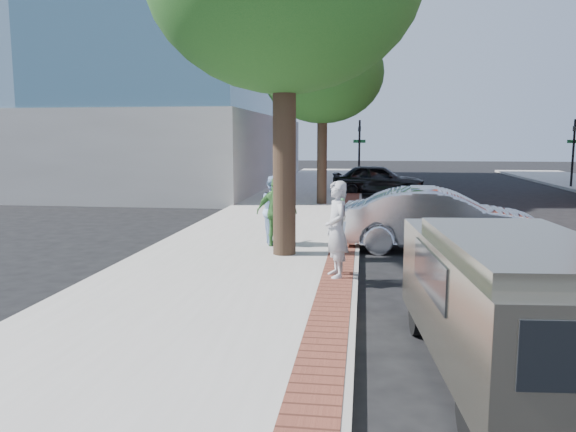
% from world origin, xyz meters
% --- Properties ---
extents(ground, '(120.00, 120.00, 0.00)m').
position_xyz_m(ground, '(0.00, 0.00, 0.00)').
color(ground, black).
rests_on(ground, ground).
extents(sidewalk, '(5.00, 60.00, 0.15)m').
position_xyz_m(sidewalk, '(-1.50, 8.00, 0.07)').
color(sidewalk, '#9E9991').
rests_on(sidewalk, ground).
extents(brick_strip, '(0.60, 60.00, 0.01)m').
position_xyz_m(brick_strip, '(0.70, 8.00, 0.15)').
color(brick_strip, brown).
rests_on(brick_strip, sidewalk).
extents(curb, '(0.10, 60.00, 0.15)m').
position_xyz_m(curb, '(1.05, 8.00, 0.07)').
color(curb, gray).
rests_on(curb, ground).
extents(office_base, '(18.20, 22.20, 4.00)m').
position_xyz_m(office_base, '(-13.00, 22.00, 2.00)').
color(office_base, gray).
rests_on(office_base, ground).
extents(signal_near, '(0.70, 0.15, 3.80)m').
position_xyz_m(signal_near, '(0.90, 22.00, 2.25)').
color(signal_near, black).
rests_on(signal_near, ground).
extents(signal_far, '(0.70, 0.15, 3.80)m').
position_xyz_m(signal_far, '(12.50, 22.00, 2.25)').
color(signal_far, black).
rests_on(signal_far, ground).
extents(tree_far, '(4.80, 4.80, 7.14)m').
position_xyz_m(tree_far, '(-0.50, 12.00, 5.30)').
color(tree_far, black).
rests_on(tree_far, sidewalk).
extents(parking_meter, '(0.12, 0.32, 1.47)m').
position_xyz_m(parking_meter, '(0.76, 0.23, 1.21)').
color(parking_meter, gray).
rests_on(parking_meter, sidewalk).
extents(person_gray, '(0.64, 0.78, 1.84)m').
position_xyz_m(person_gray, '(0.68, -0.11, 1.07)').
color(person_gray, '#ADAEB2').
rests_on(person_gray, sidewalk).
extents(person_officer, '(0.86, 0.99, 1.71)m').
position_xyz_m(person_officer, '(-1.02, 3.15, 1.01)').
color(person_officer, '#93B3E4').
rests_on(person_officer, sidewalk).
extents(person_green, '(1.00, 0.45, 1.69)m').
position_xyz_m(person_green, '(-0.92, 2.81, 0.99)').
color(person_green, '#40823B').
rests_on(person_green, sidewalk).
extents(sedan_silver, '(4.87, 1.97, 1.57)m').
position_xyz_m(sedan_silver, '(3.04, 3.39, 0.79)').
color(sedan_silver, silver).
rests_on(sedan_silver, ground).
extents(bg_car, '(4.59, 2.04, 1.53)m').
position_xyz_m(bg_car, '(1.88, 17.15, 0.77)').
color(bg_car, black).
rests_on(bg_car, ground).
extents(van, '(2.11, 4.74, 1.71)m').
position_xyz_m(van, '(2.85, -3.95, 0.94)').
color(van, gray).
rests_on(van, ground).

